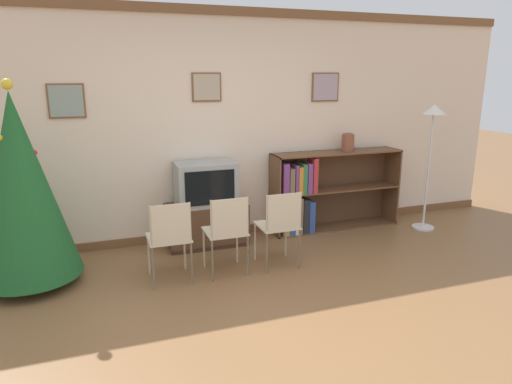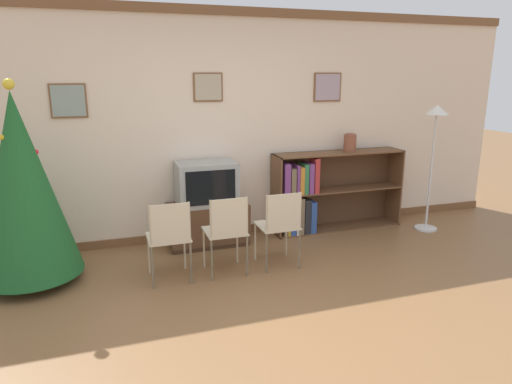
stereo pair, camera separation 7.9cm
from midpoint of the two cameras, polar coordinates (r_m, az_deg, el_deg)
The scene contains 11 objects.
ground_plane at distance 3.76m, azimuth 3.17°, elevation -16.94°, with size 24.00×24.00×0.00m, color brown.
wall_back at distance 5.48m, azimuth -6.13°, elevation 8.06°, with size 8.09×0.11×2.70m.
christmas_tree at distance 4.71m, azimuth -27.76°, elevation 0.49°, with size 0.94×0.94×1.93m.
tv_console at distance 5.40m, azimuth -6.60°, elevation -4.04°, with size 0.92×0.45×0.50m.
television at distance 5.27m, azimuth -6.75°, elevation 1.06°, with size 0.68×0.44×0.49m.
folding_chair_left at distance 4.41m, azimuth -11.22°, elevation -5.51°, with size 0.40×0.40×0.82m.
folding_chair_center at distance 4.51m, azimuth -4.12°, elevation -4.79°, with size 0.40×0.40×0.82m.
folding_chair_right at distance 4.68m, azimuth 2.55°, elevation -4.04°, with size 0.40×0.40×0.82m.
bookshelf at distance 5.85m, azimuth 6.94°, elevation -0.24°, with size 1.72×0.36×1.01m.
vase at distance 5.94m, azimuth 11.03°, elevation 6.16°, with size 0.16×0.16×0.23m.
standing_lamp at distance 6.11m, azimuth 20.77°, elevation 6.72°, with size 0.28×0.28×1.60m.
Camera 1 is at (-1.29, -2.94, 1.97)m, focal length 32.00 mm.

